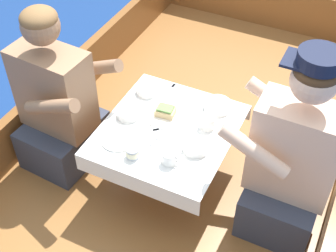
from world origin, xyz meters
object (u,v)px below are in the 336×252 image
coffee_cup_starboard (170,157)px  tin_can (133,152)px  coffee_cup_port (208,122)px  person_starboard (291,163)px  person_port (58,106)px  sandwich (166,111)px

coffee_cup_starboard → tin_can: (-0.18, -0.04, -0.01)m
coffee_cup_starboard → coffee_cup_port: bearing=77.4°
coffee_cup_port → person_starboard: bearing=-8.5°
person_port → tin_can: person_port is taller
coffee_cup_starboard → tin_can: 0.18m
sandwich → tin_can: (-0.01, -0.33, -0.00)m
sandwich → person_port: bearing=-164.0°
coffee_cup_port → tin_can: bearing=-125.0°
person_port → tin_can: 0.59m
coffee_cup_port → coffee_cup_starboard: coffee_cup_port is taller
person_port → coffee_cup_port: (0.80, 0.18, 0.06)m
person_starboard → coffee_cup_starboard: (-0.52, -0.24, 0.03)m
person_port → coffee_cup_starboard: person_port is taller
person_port → coffee_cup_starboard: size_ratio=9.69×
sandwich → coffee_cup_starboard: coffee_cup_starboard is taller
tin_can → person_port: bearing=163.3°
person_starboard → sandwich: size_ratio=9.89×
person_starboard → person_port: bearing=5.6°
person_starboard → coffee_cup_port: person_starboard is taller
person_port → sandwich: 0.60m
person_port → person_starboard: bearing=9.2°
person_port → coffee_cup_port: bearing=16.7°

